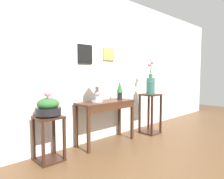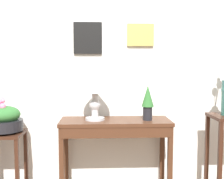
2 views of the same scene
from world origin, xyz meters
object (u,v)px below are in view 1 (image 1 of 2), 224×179
console_table (107,108)px  pedestal_stand_left (49,139)px  pedestal_stand_right (150,114)px  potted_plant_on_console (120,90)px  flower_vase_tall_right (151,84)px  planter_bowl_wide_left (48,107)px  table_lamp (97,82)px

console_table → pedestal_stand_left: size_ratio=1.69×
console_table → pedestal_stand_right: 1.13m
potted_plant_on_console → pedestal_stand_left: 1.55m
console_table → flower_vase_tall_right: flower_vase_tall_right is taller
potted_plant_on_console → pedestal_stand_left: potted_plant_on_console is taller
pedestal_stand_left → pedestal_stand_right: 2.20m
planter_bowl_wide_left → flower_vase_tall_right: size_ratio=0.48×
pedestal_stand_left → pedestal_stand_right: size_ratio=0.78×
pedestal_stand_right → planter_bowl_wide_left: bearing=175.7°
table_lamp → pedestal_stand_left: (-0.89, -0.01, -0.79)m
flower_vase_tall_right → console_table: bearing=172.3°
pedestal_stand_left → flower_vase_tall_right: flower_vase_tall_right is taller
console_table → potted_plant_on_console: size_ratio=3.17×
potted_plant_on_console → flower_vase_tall_right: size_ratio=0.47×
console_table → flower_vase_tall_right: (1.10, -0.15, 0.40)m
pedestal_stand_right → console_table: bearing=172.3°
table_lamp → pedestal_stand_right: (1.30, -0.17, -0.70)m
console_table → planter_bowl_wide_left: 1.11m
console_table → flower_vase_tall_right: bearing=-7.7°
console_table → pedestal_stand_right: size_ratio=1.32×
console_table → flower_vase_tall_right: size_ratio=1.49×
potted_plant_on_console → pedestal_stand_left: bearing=179.0°
planter_bowl_wide_left → flower_vase_tall_right: 2.22m
planter_bowl_wide_left → pedestal_stand_right: size_ratio=0.42×
planter_bowl_wide_left → pedestal_stand_left: bearing=68.6°
table_lamp → planter_bowl_wide_left: size_ratio=1.44×
potted_plant_on_console → pedestal_stand_right: 0.96m
console_table → pedestal_stand_left: bearing=179.1°
table_lamp → pedestal_stand_left: size_ratio=0.78×
pedestal_stand_left → table_lamp: bearing=0.3°
table_lamp → planter_bowl_wide_left: table_lamp is taller
pedestal_stand_left → console_table: bearing=-0.9°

